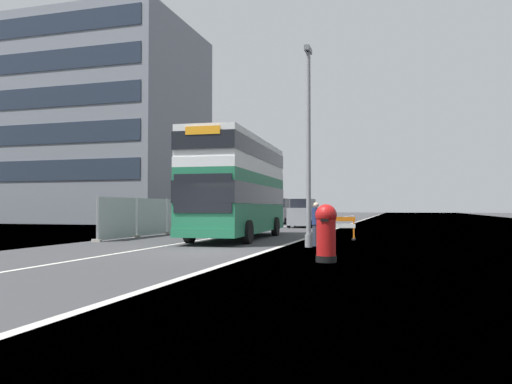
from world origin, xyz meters
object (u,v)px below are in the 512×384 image
Objects in this scene: double_decker_bus at (238,186)px; roadworks_barrier at (340,226)px; lamppost_foreground at (308,153)px; pedestrian_at_kerb at (316,224)px; car_oncoming_near at (303,214)px; car_receding_mid at (278,212)px; red_pillar_postbox at (326,230)px.

double_decker_bus is 7.54× the size of roadworks_barrier.
pedestrian_at_kerb is at bearing 73.78° from lamppost_foreground.
car_receding_mid is (-3.63, 6.82, 0.06)m from car_oncoming_near.
double_decker_bus is at bearing 134.99° from lamppost_foreground.
red_pillar_postbox is at bearing -85.49° from roadworks_barrier.
car_oncoming_near is at bearing 107.52° from roadworks_barrier.
double_decker_bus is 6.31× the size of pedestrian_at_kerb.
car_oncoming_near reaches higher than roadworks_barrier.
double_decker_bus reaches higher than red_pillar_postbox.
red_pillar_postbox is at bearing -58.62° from double_decker_bus.
roadworks_barrier is 0.36× the size of car_oncoming_near.
double_decker_bus is 5.94m from pedestrian_at_kerb.
lamppost_foreground reaches higher than pedestrian_at_kerb.
double_decker_bus is at bearing -81.39° from car_receding_mid.
double_decker_bus is at bearing -91.27° from car_oncoming_near.
lamppost_foreground is at bearing -73.86° from car_receding_mid.
car_receding_mid is at bearing 118.01° from car_oncoming_near.
car_receding_mid reaches higher than red_pillar_postbox.
lamppost_foreground is at bearing -97.21° from roadworks_barrier.
pedestrian_at_kerb is (0.18, 0.63, -2.77)m from lamppost_foreground.
car_oncoming_near is 7.72m from car_receding_mid.
car_receding_mid is at bearing 98.61° from double_decker_bus.
pedestrian_at_kerb is at bearing -77.59° from car_oncoming_near.
car_oncoming_near is at bearing -61.99° from car_receding_mid.
car_oncoming_near is 19.00m from pedestrian_at_kerb.
roadworks_barrier is (0.62, 4.88, -2.99)m from lamppost_foreground.
double_decker_bus is at bearing 121.38° from red_pillar_postbox.
double_decker_bus is 10.93m from red_pillar_postbox.
car_receding_mid reaches higher than pedestrian_at_kerb.
lamppost_foreground reaches higher than roadworks_barrier.
roadworks_barrier is at bearing 84.17° from pedestrian_at_kerb.
red_pillar_postbox is (1.39, -4.99, -2.75)m from lamppost_foreground.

